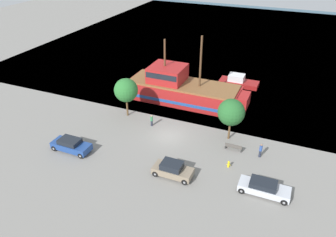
{
  "coord_description": "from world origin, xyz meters",
  "views": [
    {
      "loc": [
        13.08,
        -30.98,
        21.92
      ],
      "look_at": [
        -0.96,
        2.0,
        1.2
      ],
      "focal_mm": 35.0,
      "sensor_mm": 36.0,
      "label": 1
    }
  ],
  "objects_px": {
    "pedestrian_walking_near": "(261,150)",
    "bench_promenade_east": "(234,147)",
    "moored_boat_dockside": "(238,81)",
    "parked_car_curb_rear": "(173,169)",
    "fire_hydrant": "(229,164)",
    "pedestrian_walking_far": "(152,120)",
    "parked_car_curb_front": "(264,188)",
    "parked_car_curb_mid": "(71,145)",
    "pirate_ship": "(181,89)"
  },
  "relations": [
    {
      "from": "moored_boat_dockside",
      "to": "parked_car_curb_rear",
      "type": "relative_size",
      "value": 1.51
    },
    {
      "from": "parked_car_curb_front",
      "to": "parked_car_curb_rear",
      "type": "distance_m",
      "value": 9.04
    },
    {
      "from": "moored_boat_dockside",
      "to": "parked_car_curb_mid",
      "type": "distance_m",
      "value": 28.87
    },
    {
      "from": "moored_boat_dockside",
      "to": "parked_car_curb_rear",
      "type": "xyz_separation_m",
      "value": [
        -1.17,
        -25.09,
        0.13
      ]
    },
    {
      "from": "pedestrian_walking_near",
      "to": "bench_promenade_east",
      "type": "bearing_deg",
      "value": 178.16
    },
    {
      "from": "fire_hydrant",
      "to": "pedestrian_walking_far",
      "type": "relative_size",
      "value": 0.5
    },
    {
      "from": "fire_hydrant",
      "to": "bench_promenade_east",
      "type": "distance_m",
      "value": 3.25
    },
    {
      "from": "pirate_ship",
      "to": "parked_car_curb_mid",
      "type": "relative_size",
      "value": 3.9
    },
    {
      "from": "moored_boat_dockside",
      "to": "pedestrian_walking_near",
      "type": "bearing_deg",
      "value": -70.4
    },
    {
      "from": "parked_car_curb_rear",
      "to": "moored_boat_dockside",
      "type": "bearing_deg",
      "value": 87.33
    },
    {
      "from": "parked_car_curb_rear",
      "to": "pedestrian_walking_far",
      "type": "relative_size",
      "value": 2.68
    },
    {
      "from": "moored_boat_dockside",
      "to": "parked_car_curb_rear",
      "type": "distance_m",
      "value": 25.11
    },
    {
      "from": "parked_car_curb_rear",
      "to": "fire_hydrant",
      "type": "distance_m",
      "value": 6.12
    },
    {
      "from": "pirate_ship",
      "to": "moored_boat_dockside",
      "type": "relative_size",
      "value": 2.88
    },
    {
      "from": "parked_car_curb_front",
      "to": "parked_car_curb_mid",
      "type": "distance_m",
      "value": 21.33
    },
    {
      "from": "parked_car_curb_mid",
      "to": "pedestrian_walking_near",
      "type": "relative_size",
      "value": 2.69
    },
    {
      "from": "parked_car_curb_mid",
      "to": "pedestrian_walking_near",
      "type": "distance_m",
      "value": 21.25
    },
    {
      "from": "parked_car_curb_front",
      "to": "fire_hydrant",
      "type": "height_order",
      "value": "parked_car_curb_front"
    },
    {
      "from": "parked_car_curb_mid",
      "to": "parked_car_curb_rear",
      "type": "relative_size",
      "value": 1.12
    },
    {
      "from": "parked_car_curb_mid",
      "to": "pedestrian_walking_far",
      "type": "xyz_separation_m",
      "value": [
        6.07,
        8.53,
        0.03
      ]
    },
    {
      "from": "moored_boat_dockside",
      "to": "parked_car_curb_mid",
      "type": "bearing_deg",
      "value": -117.82
    },
    {
      "from": "parked_car_curb_rear",
      "to": "bench_promenade_east",
      "type": "height_order",
      "value": "parked_car_curb_rear"
    },
    {
      "from": "bench_promenade_east",
      "to": "pedestrian_walking_near",
      "type": "distance_m",
      "value": 3.01
    },
    {
      "from": "fire_hydrant",
      "to": "moored_boat_dockside",
      "type": "bearing_deg",
      "value": 99.97
    },
    {
      "from": "pirate_ship",
      "to": "moored_boat_dockside",
      "type": "bearing_deg",
      "value": 52.38
    },
    {
      "from": "pirate_ship",
      "to": "parked_car_curb_rear",
      "type": "distance_m",
      "value": 17.42
    },
    {
      "from": "parked_car_curb_mid",
      "to": "fire_hydrant",
      "type": "distance_m",
      "value": 17.72
    },
    {
      "from": "parked_car_curb_mid",
      "to": "pedestrian_walking_near",
      "type": "height_order",
      "value": "pedestrian_walking_near"
    },
    {
      "from": "parked_car_curb_front",
      "to": "parked_car_curb_mid",
      "type": "height_order",
      "value": "parked_car_curb_mid"
    },
    {
      "from": "parked_car_curb_rear",
      "to": "fire_hydrant",
      "type": "bearing_deg",
      "value": 35.97
    },
    {
      "from": "parked_car_curb_mid",
      "to": "parked_car_curb_rear",
      "type": "bearing_deg",
      "value": 2.07
    },
    {
      "from": "fire_hydrant",
      "to": "pedestrian_walking_near",
      "type": "bearing_deg",
      "value": 48.79
    },
    {
      "from": "pedestrian_walking_far",
      "to": "moored_boat_dockside",
      "type": "bearing_deg",
      "value": 66.47
    },
    {
      "from": "parked_car_curb_front",
      "to": "parked_car_curb_rear",
      "type": "relative_size",
      "value": 1.18
    },
    {
      "from": "moored_boat_dockside",
      "to": "pedestrian_walking_near",
      "type": "xyz_separation_m",
      "value": [
        6.53,
        -18.35,
        0.22
      ]
    },
    {
      "from": "pirate_ship",
      "to": "parked_car_curb_rear",
      "type": "relative_size",
      "value": 4.35
    },
    {
      "from": "moored_boat_dockside",
      "to": "bench_promenade_east",
      "type": "distance_m",
      "value": 18.59
    },
    {
      "from": "fire_hydrant",
      "to": "pedestrian_walking_near",
      "type": "xyz_separation_m",
      "value": [
        2.75,
        3.15,
        0.45
      ]
    },
    {
      "from": "bench_promenade_east",
      "to": "pedestrian_walking_far",
      "type": "xyz_separation_m",
      "value": [
        -10.95,
        1.25,
        0.32
      ]
    },
    {
      "from": "parked_car_curb_rear",
      "to": "fire_hydrant",
      "type": "relative_size",
      "value": 5.33
    },
    {
      "from": "pedestrian_walking_far",
      "to": "parked_car_curb_rear",
      "type": "bearing_deg",
      "value": -52.38
    },
    {
      "from": "parked_car_curb_front",
      "to": "parked_car_curb_rear",
      "type": "height_order",
      "value": "parked_car_curb_rear"
    },
    {
      "from": "pirate_ship",
      "to": "bench_promenade_east",
      "type": "distance_m",
      "value": 14.09
    },
    {
      "from": "parked_car_curb_rear",
      "to": "fire_hydrant",
      "type": "xyz_separation_m",
      "value": [
        4.95,
        3.59,
        -0.35
      ]
    },
    {
      "from": "pirate_ship",
      "to": "pedestrian_walking_near",
      "type": "height_order",
      "value": "pirate_ship"
    },
    {
      "from": "pedestrian_walking_far",
      "to": "pedestrian_walking_near",
      "type": "bearing_deg",
      "value": -5.53
    },
    {
      "from": "moored_boat_dockside",
      "to": "bench_promenade_east",
      "type": "height_order",
      "value": "moored_boat_dockside"
    },
    {
      "from": "fire_hydrant",
      "to": "pedestrian_walking_near",
      "type": "distance_m",
      "value": 4.21
    },
    {
      "from": "pirate_ship",
      "to": "bench_promenade_east",
      "type": "height_order",
      "value": "pirate_ship"
    },
    {
      "from": "parked_car_curb_mid",
      "to": "fire_hydrant",
      "type": "height_order",
      "value": "parked_car_curb_mid"
    }
  ]
}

